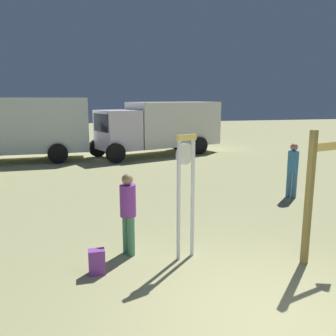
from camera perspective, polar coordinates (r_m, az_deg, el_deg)
ground_plane at (r=5.25m, az=16.09°, el=-22.82°), size 80.00×80.00×0.00m
standing_clock at (r=6.31m, az=2.87°, el=-2.81°), size 0.40×0.21×2.29m
arrow_sign at (r=6.77m, az=23.97°, el=-0.82°), size 1.11×0.47×2.39m
person_near_clock at (r=6.61m, az=-6.47°, el=-6.77°), size 0.30×0.30×1.56m
backpack at (r=6.23m, az=-11.44°, el=-14.67°), size 0.27×0.22×0.43m
person_distant at (r=10.99m, az=19.52°, el=0.07°), size 0.31×0.31×1.62m
box_truck_near at (r=18.62m, az=-0.99°, el=6.90°), size 7.16×4.35×2.73m
box_truck_far at (r=17.92m, az=-23.39°, el=6.14°), size 7.18×2.72×2.95m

